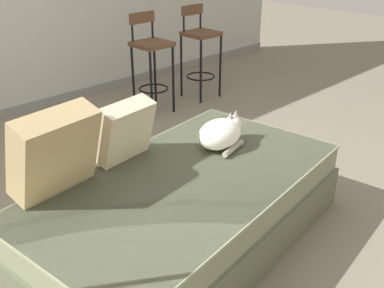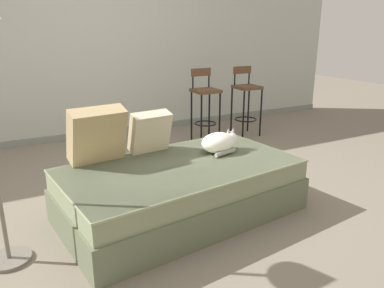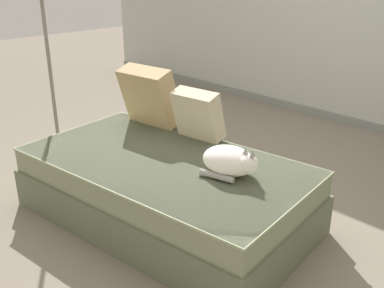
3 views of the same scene
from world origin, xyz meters
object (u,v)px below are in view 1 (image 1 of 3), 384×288
(couch, at_px, (185,210))
(bar_stool_by_doorway, at_px, (200,46))
(throw_pillow_corner, at_px, (54,152))
(throw_pillow_middle, at_px, (124,131))
(bar_stool_near_window, at_px, (151,56))
(cat, at_px, (221,133))

(couch, xyz_separation_m, bar_stool_by_doorway, (1.84, 1.72, 0.33))
(throw_pillow_corner, height_order, throw_pillow_middle, throw_pillow_corner)
(bar_stool_near_window, distance_m, bar_stool_by_doorway, 0.65)
(cat, relative_size, bar_stool_near_window, 0.39)
(couch, height_order, bar_stool_by_doorway, bar_stool_by_doorway)
(throw_pillow_middle, relative_size, cat, 0.97)
(couch, bearing_deg, throw_pillow_middle, 103.60)
(bar_stool_by_doorway, bearing_deg, throw_pillow_corner, -150.14)
(throw_pillow_middle, bearing_deg, cat, -26.92)
(couch, xyz_separation_m, throw_pillow_corner, (-0.56, 0.35, 0.44))
(throw_pillow_middle, bearing_deg, throw_pillow_corner, -172.83)
(throw_pillow_middle, bearing_deg, bar_stool_near_window, 45.75)
(bar_stool_by_doorway, bearing_deg, bar_stool_near_window, 179.96)
(cat, bearing_deg, bar_stool_by_doorway, 48.49)
(throw_pillow_middle, xyz_separation_m, bar_stool_by_doorway, (1.94, 1.32, -0.07))
(couch, relative_size, bar_stool_near_window, 2.08)
(bar_stool_near_window, bearing_deg, couch, -124.58)
(throw_pillow_middle, distance_m, bar_stool_near_window, 1.84)
(cat, height_order, bar_stool_by_doorway, bar_stool_by_doorway)
(bar_stool_near_window, bearing_deg, throw_pillow_corner, -141.74)
(couch, xyz_separation_m, cat, (0.43, 0.13, 0.30))
(bar_stool_near_window, height_order, bar_stool_by_doorway, bar_stool_near_window)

